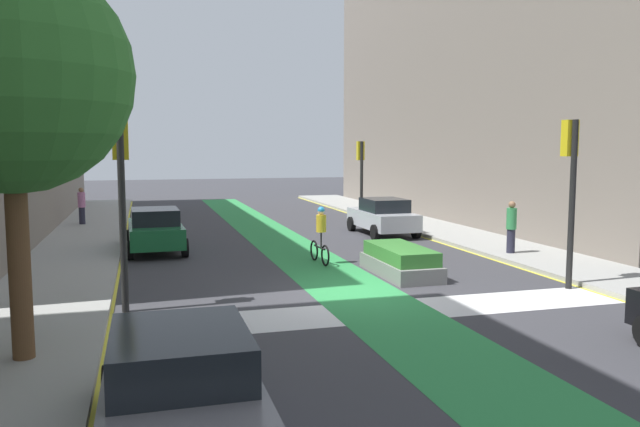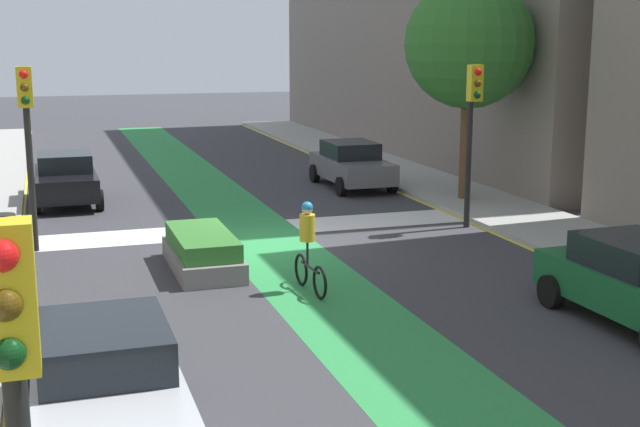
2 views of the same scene
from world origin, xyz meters
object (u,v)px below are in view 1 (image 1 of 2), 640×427
(street_tree_near, at_px, (10,74))
(median_planter, at_px, (400,261))
(traffic_signal_near_left, at_px, (121,177))
(car_silver_right_far, at_px, (383,216))
(cyclist_in_lane, at_px, (320,234))
(car_green_left_far, at_px, (155,230))
(car_grey_left_near, at_px, (180,388))
(pedestrian_sidewalk_left_a, at_px, (82,205))
(traffic_signal_far_right, at_px, (361,165))
(traffic_signal_near_right, at_px, (570,171))
(pedestrian_sidewalk_right_a, at_px, (511,226))

(street_tree_near, xyz_separation_m, median_planter, (9.25, 5.35, -4.51))
(median_planter, bearing_deg, traffic_signal_near_left, -165.45)
(car_silver_right_far, bearing_deg, cyclist_in_lane, -127.75)
(car_green_left_far, relative_size, car_grey_left_near, 1.01)
(traffic_signal_near_left, relative_size, pedestrian_sidewalk_left_a, 2.56)
(traffic_signal_far_right, height_order, pedestrian_sidewalk_left_a, traffic_signal_far_right)
(traffic_signal_near_right, relative_size, pedestrian_sidewalk_left_a, 2.58)
(traffic_signal_near_right, distance_m, cyclist_in_lane, 7.71)
(car_green_left_far, bearing_deg, car_silver_right_far, 11.01)
(cyclist_in_lane, distance_m, pedestrian_sidewalk_left_a, 14.51)
(pedestrian_sidewalk_right_a, bearing_deg, car_grey_left_near, -137.10)
(traffic_signal_near_right, distance_m, street_tree_near, 13.22)
(traffic_signal_near_left, height_order, street_tree_near, street_tree_near)
(car_silver_right_far, distance_m, pedestrian_sidewalk_right_a, 6.70)
(car_grey_left_near, bearing_deg, cyclist_in_lane, 66.12)
(pedestrian_sidewalk_right_a, xyz_separation_m, median_planter, (-4.81, -1.71, -0.66))
(pedestrian_sidewalk_right_a, distance_m, pedestrian_sidewalk_left_a, 19.43)
(traffic_signal_far_right, xyz_separation_m, car_grey_left_near, (-10.32, -22.29, -2.04))
(pedestrian_sidewalk_right_a, bearing_deg, car_silver_right_far, 108.77)
(traffic_signal_near_right, relative_size, traffic_signal_near_left, 1.01)
(traffic_signal_far_right, distance_m, car_silver_right_far, 5.56)
(traffic_signal_near_left, height_order, median_planter, traffic_signal_near_left)
(traffic_signal_far_right, relative_size, median_planter, 1.24)
(car_green_left_far, xyz_separation_m, car_grey_left_near, (-0.01, -15.33, 0.00))
(pedestrian_sidewalk_right_a, bearing_deg, cyclist_in_lane, 174.53)
(traffic_signal_near_left, relative_size, street_tree_near, 0.65)
(pedestrian_sidewalk_right_a, bearing_deg, traffic_signal_far_right, 96.67)
(traffic_signal_near_right, distance_m, car_grey_left_near, 12.42)
(traffic_signal_near_right, xyz_separation_m, car_green_left_far, (-10.42, 8.99, -2.31))
(street_tree_near, bearing_deg, car_silver_right_far, 48.39)
(traffic_signal_far_right, xyz_separation_m, pedestrian_sidewalk_left_a, (-13.47, 1.13, -1.81))
(car_green_left_far, distance_m, median_planter, 9.24)
(traffic_signal_far_right, distance_m, street_tree_near, 22.56)
(car_silver_right_far, distance_m, median_planter, 8.49)
(cyclist_in_lane, bearing_deg, traffic_signal_far_right, 64.17)
(car_green_left_far, height_order, car_grey_left_near, same)
(traffic_signal_near_left, height_order, traffic_signal_far_right, traffic_signal_near_left)
(traffic_signal_near_left, bearing_deg, street_tree_near, -115.18)
(traffic_signal_far_right, relative_size, street_tree_near, 0.60)
(pedestrian_sidewalk_left_a, xyz_separation_m, median_planter, (10.00, -14.29, -0.63))
(traffic_signal_near_right, height_order, cyclist_in_lane, traffic_signal_near_right)
(traffic_signal_near_left, bearing_deg, car_grey_left_near, -83.38)
(pedestrian_sidewalk_left_a, relative_size, street_tree_near, 0.25)
(traffic_signal_far_right, bearing_deg, pedestrian_sidewalk_left_a, 175.22)
(car_grey_left_near, xyz_separation_m, cyclist_in_lane, (5.07, 11.46, 0.17))
(street_tree_near, bearing_deg, median_planter, 30.05)
(traffic_signal_near_right, relative_size, traffic_signal_far_right, 1.10)
(car_grey_left_near, relative_size, median_planter, 1.29)
(car_silver_right_far, relative_size, car_grey_left_near, 1.00)
(traffic_signal_near_left, distance_m, cyclist_in_lane, 7.62)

